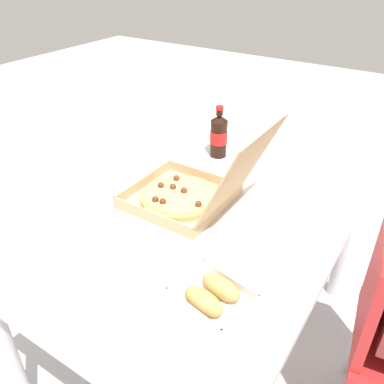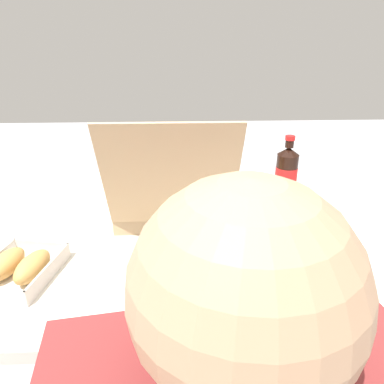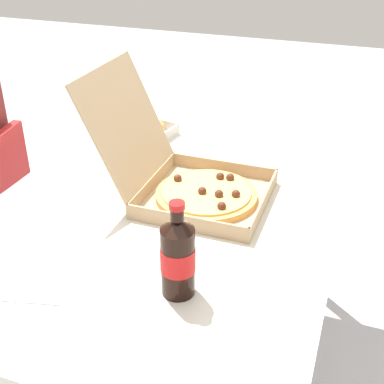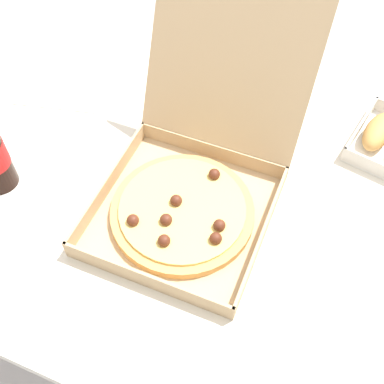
{
  "view_description": "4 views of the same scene",
  "coord_description": "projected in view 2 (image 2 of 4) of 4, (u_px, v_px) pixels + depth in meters",
  "views": [
    {
      "loc": [
        1.0,
        0.6,
        1.53
      ],
      "look_at": [
        -0.04,
        -0.08,
        0.75
      ],
      "focal_mm": 37.44,
      "sensor_mm": 36.0,
      "label": 1
    },
    {
      "loc": [
        0.0,
        0.93,
        1.24
      ],
      "look_at": [
        -0.04,
        -0.08,
        0.8
      ],
      "focal_mm": 32.4,
      "sensor_mm": 36.0,
      "label": 2
    },
    {
      "loc": [
        -1.16,
        -0.48,
        1.47
      ],
      "look_at": [
        0.02,
        -0.05,
        0.75
      ],
      "focal_mm": 48.04,
      "sensor_mm": 36.0,
      "label": 3
    },
    {
      "loc": [
        0.24,
        -0.58,
        1.54
      ],
      "look_at": [
        0.02,
        -0.05,
        0.75
      ],
      "focal_mm": 45.15,
      "sensor_mm": 36.0,
      "label": 4
    }
  ],
  "objects": [
    {
      "name": "pizza_box_open",
      "position": [
        174.0,
        201.0,
        1.08
      ],
      "size": [
        0.33,
        0.47,
        0.35
      ],
      "color": "tan",
      "rests_on": "dining_table"
    },
    {
      "name": "paper_menu",
      "position": [
        330.0,
        243.0,
        0.94
      ],
      "size": [
        0.24,
        0.19,
        0.0
      ],
      "primitive_type": "cube",
      "rotation": [
        0.0,
        0.0,
        0.24
      ],
      "color": "white",
      "rests_on": "dining_table"
    },
    {
      "name": "bread_side_box",
      "position": [
        22.0,
        267.0,
        0.8
      ],
      "size": [
        0.18,
        0.22,
        0.06
      ],
      "color": "white",
      "rests_on": "dining_table"
    },
    {
      "name": "cola_bottle",
      "position": [
        287.0,
        173.0,
        1.18
      ],
      "size": [
        0.07,
        0.07,
        0.22
      ],
      "color": "black",
      "rests_on": "dining_table"
    },
    {
      "name": "dining_table",
      "position": [
        180.0,
        243.0,
        1.08
      ],
      "size": [
        1.38,
        0.93,
        0.74
      ],
      "color": "silver",
      "rests_on": "ground_plane"
    }
  ]
}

